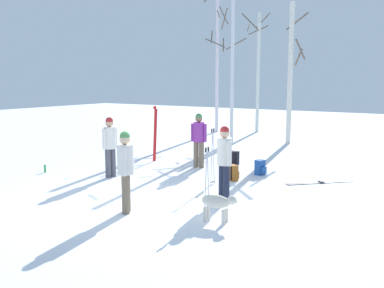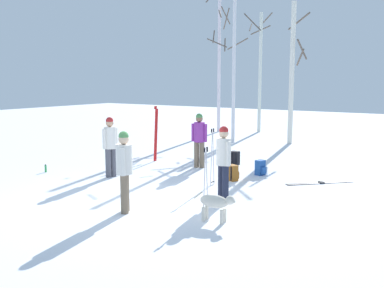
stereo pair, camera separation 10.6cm
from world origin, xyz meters
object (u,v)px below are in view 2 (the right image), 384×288
(person_3, at_px, (199,137))
(ski_pair_planted_0, at_px, (156,134))
(birch_tree_0, at_px, (219,56))
(birch_tree_3, at_px, (292,72))
(ski_poles_1, at_px, (206,177))
(water_bottle_0, at_px, (46,169))
(person_1, at_px, (224,158))
(person_0, at_px, (110,143))
(ski_poles_0, at_px, (212,155))
(ski_pair_lying_0, at_px, (320,183))
(person_2, at_px, (124,166))
(backpack_1, at_px, (235,158))
(birch_tree_1, at_px, (260,69))
(birch_tree_2, at_px, (233,70))
(backpack_2, at_px, (233,173))
(dog, at_px, (216,203))
(backpack_0, at_px, (260,168))

(person_3, relative_size, ski_pair_planted_0, 0.92)
(birch_tree_0, xyz_separation_m, birch_tree_3, (4.75, -2.05, -0.91))
(ski_poles_1, distance_m, water_bottle_0, 6.08)
(ski_pair_planted_0, bearing_deg, water_bottle_0, -116.54)
(person_1, relative_size, birch_tree_0, 0.22)
(person_0, relative_size, ski_poles_1, 1.26)
(person_0, xyz_separation_m, water_bottle_0, (-2.08, -0.62, -0.87))
(ski_poles_0, bearing_deg, person_3, 130.94)
(ski_pair_lying_0, bearing_deg, person_2, -118.97)
(backpack_1, bearing_deg, birch_tree_1, 109.79)
(person_0, height_order, person_3, same)
(person_0, distance_m, birch_tree_3, 9.50)
(ski_pair_lying_0, distance_m, birch_tree_2, 8.41)
(water_bottle_0, distance_m, birch_tree_3, 10.90)
(ski_poles_1, height_order, backpack_2, ski_poles_1)
(person_2, relative_size, dog, 1.92)
(person_0, relative_size, person_1, 1.00)
(backpack_0, bearing_deg, birch_tree_3, 103.22)
(backpack_0, relative_size, backpack_2, 1.00)
(person_1, xyz_separation_m, birch_tree_0, (-6.64, 11.43, 3.01))
(backpack_1, xyz_separation_m, backpack_2, (1.01, -2.08, 0.00))
(person_0, distance_m, backpack_0, 4.39)
(ski_pair_lying_0, relative_size, backpack_0, 3.35)
(ski_pair_lying_0, height_order, backpack_1, backpack_1)
(person_2, xyz_separation_m, birch_tree_3, (-0.64, 11.35, 2.10))
(person_2, height_order, birch_tree_3, birch_tree_3)
(water_bottle_0, distance_m, birch_tree_0, 12.37)
(person_0, height_order, birch_tree_0, birch_tree_0)
(ski_poles_1, bearing_deg, birch_tree_2, 114.65)
(person_0, bearing_deg, backpack_1, 58.98)
(person_2, xyz_separation_m, ski_pair_lying_0, (2.65, 4.79, -0.97))
(birch_tree_1, xyz_separation_m, birch_tree_3, (2.91, -3.10, -0.22))
(birch_tree_3, bearing_deg, birch_tree_2, -154.35)
(person_1, bearing_deg, birch_tree_1, 111.03)
(birch_tree_2, bearing_deg, backpack_0, -55.08)
(ski_poles_0, relative_size, backpack_1, 3.40)
(ski_pair_lying_0, relative_size, birch_tree_2, 0.24)
(person_3, relative_size, backpack_0, 3.90)
(ski_poles_0, bearing_deg, backpack_1, 105.36)
(ski_pair_lying_0, relative_size, water_bottle_0, 6.26)
(birch_tree_0, relative_size, birch_tree_2, 1.25)
(person_2, height_order, dog, person_2)
(person_1, distance_m, ski_pair_planted_0, 5.22)
(person_1, bearing_deg, ski_poles_1, -84.44)
(birch_tree_2, height_order, birch_tree_3, birch_tree_2)
(backpack_1, relative_size, water_bottle_0, 1.87)
(ski_poles_0, distance_m, birch_tree_2, 8.23)
(backpack_1, xyz_separation_m, birch_tree_0, (-4.94, 7.55, 3.77))
(person_2, relative_size, ski_poles_1, 1.26)
(backpack_1, xyz_separation_m, birch_tree_1, (-3.10, 8.61, 3.08))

